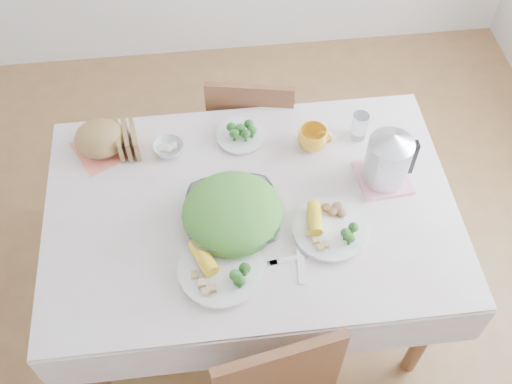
{
  "coord_description": "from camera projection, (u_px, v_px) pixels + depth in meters",
  "views": [
    {
      "loc": [
        -0.13,
        -1.26,
        2.55
      ],
      "look_at": [
        0.02,
        0.02,
        0.82
      ],
      "focal_mm": 42.0,
      "sensor_mm": 36.0,
      "label": 1
    }
  ],
  "objects": [
    {
      "name": "dinner_plate_left",
      "position": [
        221.0,
        270.0,
        2.02
      ],
      "size": [
        0.31,
        0.31,
        0.02
      ],
      "primitive_type": "cylinder",
      "rotation": [
        0.0,
        0.0,
        0.04
      ],
      "color": "white",
      "rests_on": "tablecloth"
    },
    {
      "name": "chair_far",
      "position": [
        253.0,
        122.0,
        2.84
      ],
      "size": [
        0.46,
        0.46,
        0.86
      ],
      "primitive_type": "cube",
      "rotation": [
        0.0,
        0.0,
        2.95
      ],
      "color": "brown",
      "rests_on": "floor"
    },
    {
      "name": "broccoli_plate",
      "position": [
        241.0,
        136.0,
        2.38
      ],
      "size": [
        0.21,
        0.21,
        0.02
      ],
      "primitive_type": "cylinder",
      "rotation": [
        0.0,
        0.0,
        -0.1
      ],
      "color": "beige",
      "rests_on": "tablecloth"
    },
    {
      "name": "tablecloth",
      "position": [
        251.0,
        207.0,
        2.19
      ],
      "size": [
        1.5,
        1.0,
        0.01
      ],
      "primitive_type": "cube",
      "color": "beige",
      "rests_on": "dining_table"
    },
    {
      "name": "knife",
      "position": [
        294.0,
        258.0,
        2.06
      ],
      "size": [
        0.17,
        0.04,
        0.0
      ],
      "primitive_type": "cube",
      "rotation": [
        0.0,
        0.0,
        1.7
      ],
      "color": "silver",
      "rests_on": "tablecloth"
    },
    {
      "name": "fruit_bowl",
      "position": [
        169.0,
        148.0,
        2.33
      ],
      "size": [
        0.14,
        0.14,
        0.04
      ],
      "primitive_type": "imported",
      "rotation": [
        0.0,
        0.0,
        0.19
      ],
      "color": "white",
      "rests_on": "tablecloth"
    },
    {
      "name": "dinner_plate_right",
      "position": [
        330.0,
        230.0,
        2.11
      ],
      "size": [
        0.36,
        0.36,
        0.02
      ],
      "primitive_type": "cylinder",
      "rotation": [
        0.0,
        0.0,
        -0.45
      ],
      "color": "white",
      "rests_on": "tablecloth"
    },
    {
      "name": "yellow_mug",
      "position": [
        312.0,
        138.0,
        2.33
      ],
      "size": [
        0.15,
        0.15,
        0.09
      ],
      "primitive_type": "imported",
      "rotation": [
        0.0,
        0.0,
        -0.39
      ],
      "color": "yellow",
      "rests_on": "tablecloth"
    },
    {
      "name": "floor",
      "position": [
        252.0,
        300.0,
        2.8
      ],
      "size": [
        3.6,
        3.6,
        0.0
      ],
      "primitive_type": "plane",
      "color": "brown",
      "rests_on": "ground"
    },
    {
      "name": "bread_loaf",
      "position": [
        101.0,
        140.0,
        2.31
      ],
      "size": [
        0.24,
        0.23,
        0.12
      ],
      "primitive_type": "ellipsoid",
      "rotation": [
        0.0,
        0.0,
        -0.25
      ],
      "color": "olive",
      "rests_on": "napkin"
    },
    {
      "name": "dining_table",
      "position": [
        252.0,
        260.0,
        2.5
      ],
      "size": [
        1.4,
        0.9,
        0.75
      ],
      "primitive_type": "cube",
      "color": "brown",
      "rests_on": "floor"
    },
    {
      "name": "salad_bowl",
      "position": [
        233.0,
        217.0,
        2.11
      ],
      "size": [
        0.34,
        0.34,
        0.08
      ],
      "primitive_type": "imported",
      "rotation": [
        0.0,
        0.0,
        0.01
      ],
      "color": "white",
      "rests_on": "tablecloth"
    },
    {
      "name": "fork_left",
      "position": [
        240.0,
        271.0,
        2.03
      ],
      "size": [
        0.06,
        0.2,
        0.0
      ],
      "primitive_type": "cube",
      "rotation": [
        0.0,
        0.0,
        -0.17
      ],
      "color": "silver",
      "rests_on": "tablecloth"
    },
    {
      "name": "fork_right",
      "position": [
        300.0,
        256.0,
        2.06
      ],
      "size": [
        0.04,
        0.22,
        0.0
      ],
      "primitive_type": "cube",
      "rotation": [
        0.0,
        0.0,
        -0.09
      ],
      "color": "silver",
      "rests_on": "tablecloth"
    },
    {
      "name": "napkin",
      "position": [
        104.0,
        149.0,
        2.35
      ],
      "size": [
        0.27,
        0.27,
        0.0
      ],
      "primitive_type": "cube",
      "rotation": [
        0.0,
        0.0,
        0.48
      ],
      "color": "#FA765E",
      "rests_on": "tablecloth"
    },
    {
      "name": "glass_tumbler",
      "position": [
        359.0,
        125.0,
        2.34
      ],
      "size": [
        0.08,
        0.08,
        0.12
      ],
      "primitive_type": "cylinder",
      "rotation": [
        0.0,
        0.0,
        0.22
      ],
      "color": "white",
      "rests_on": "tablecloth"
    },
    {
      "name": "electric_kettle",
      "position": [
        388.0,
        158.0,
        2.17
      ],
      "size": [
        0.18,
        0.18,
        0.23
      ],
      "primitive_type": "cylinder",
      "rotation": [
        0.0,
        0.0,
        -0.07
      ],
      "color": "#B2B5BA",
      "rests_on": "pink_tray"
    },
    {
      "name": "pink_tray",
      "position": [
        383.0,
        177.0,
        2.26
      ],
      "size": [
        0.21,
        0.21,
        0.02
      ],
      "primitive_type": "cube",
      "rotation": [
        0.0,
        0.0,
        0.09
      ],
      "color": "pink",
      "rests_on": "tablecloth"
    }
  ]
}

